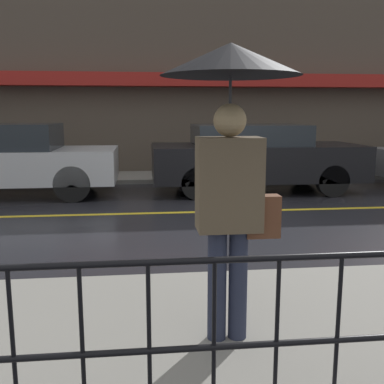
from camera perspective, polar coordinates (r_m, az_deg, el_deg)
The scene contains 8 objects.
ground_plane at distance 7.99m, azimuth 3.77°, elevation -2.49°, with size 80.00×80.00×0.00m, color black.
sidewalk_near at distance 3.84m, azimuth 16.20°, elevation -16.31°, with size 28.00×2.46×0.11m.
sidewalk_far at distance 12.01m, azimuth 0.30°, elevation 2.02°, with size 28.00×1.71×0.11m.
lane_marking at distance 7.99m, azimuth 3.77°, elevation -2.46°, with size 25.20×0.12×0.01m.
building_storefront at distance 12.96m, azimuth -0.21°, elevation 16.90°, with size 28.00×0.85×6.63m.
pedestrian at distance 3.07m, azimuth 4.95°, elevation 9.14°, with size 0.94×0.94×2.08m.
car_silver at distance 10.11m, azimuth -22.17°, elevation 3.90°, with size 4.31×1.83×1.51m.
car_black at distance 10.04m, azimuth 7.94°, elevation 4.45°, with size 4.57×1.89×1.47m.
Camera 1 is at (-1.39, -7.68, 1.74)m, focal length 42.00 mm.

